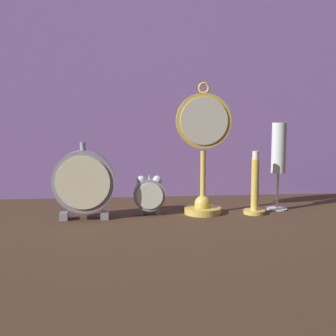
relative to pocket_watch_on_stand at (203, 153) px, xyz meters
The scene contains 7 objects.
ground_plane 0.20m from the pocket_watch_on_stand, 140.20° to the right, with size 4.00×4.00×0.00m, color #422D1E.
fabric_backdrop_drape 0.35m from the pocket_watch_on_stand, 109.82° to the left, with size 1.32×0.01×0.78m, color #8460A8.
pocket_watch_on_stand is the anchor object (origin of this frame).
alarm_clock_twin_bell 0.17m from the pocket_watch_on_stand, behind, with size 0.08×0.03×0.10m.
mantel_clock_silver 0.31m from the pocket_watch_on_stand, behind, with size 0.15×0.04×0.19m.
champagne_flute 0.21m from the pocket_watch_on_stand, ahead, with size 0.05×0.05×0.23m.
brass_candlestick 0.17m from the pocket_watch_on_stand, ahead, with size 0.06×0.06×0.16m.
Camera 1 is at (-0.12, -1.10, 0.27)m, focal length 50.00 mm.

